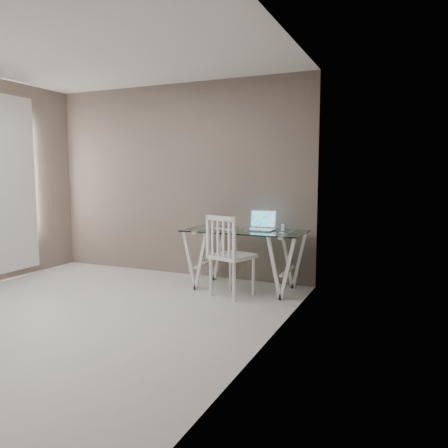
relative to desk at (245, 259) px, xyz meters
The scene contains 7 objects.
room 2.55m from the desk, 125.42° to the right, with size 4.50×4.52×2.71m.
desk is the anchor object (origin of this frame).
chair 0.43m from the desk, 98.24° to the right, with size 0.56×0.56×0.97m.
laptop 0.47m from the desk, 38.54° to the left, with size 0.35×0.29×0.25m.
keyboard 0.47m from the desk, behind, with size 0.27×0.12×0.01m, color silver.
mouse 0.43m from the desk, 134.14° to the right, with size 0.10×0.06×0.03m, color white.
phone_dock 0.63m from the desk, ahead, with size 0.06×0.06×0.12m.
Camera 1 is at (3.11, -3.22, 1.44)m, focal length 35.00 mm.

